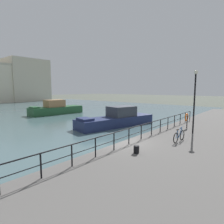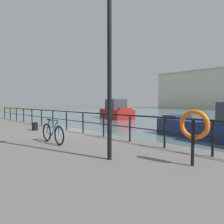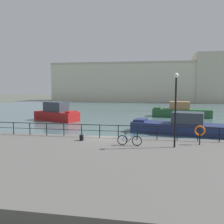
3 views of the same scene
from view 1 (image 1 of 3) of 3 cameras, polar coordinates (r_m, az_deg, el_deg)
ground_plane at (r=13.35m, az=3.13°, el=-11.90°), size 240.00×240.00×0.00m
moored_green_narrowboat at (r=21.90m, az=1.53°, el=-2.18°), size 10.22×4.59×2.29m
moored_red_daysailer at (r=33.82m, az=-16.84°, el=0.92°), size 9.32×3.53×2.49m
quay_railing at (r=12.93m, az=7.19°, el=-5.85°), size 23.31×0.07×1.08m
parked_bicycle at (r=13.71m, az=19.87°, el=-6.97°), size 1.77×0.14×0.98m
mooring_bollard at (r=10.82m, az=7.49°, el=-11.27°), size 0.32×0.32×0.44m
life_ring_stand at (r=18.59m, az=21.91°, el=-1.62°), size 0.75×0.16×1.40m
quay_lamp_post at (r=16.31m, az=24.04°, el=5.05°), size 0.32×0.32×5.10m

